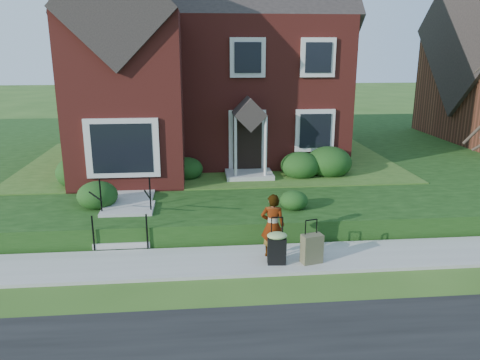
{
  "coord_description": "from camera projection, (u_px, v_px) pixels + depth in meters",
  "views": [
    {
      "loc": [
        -0.57,
        -10.1,
        4.86
      ],
      "look_at": [
        0.57,
        2.0,
        1.46
      ],
      "focal_mm": 35.0,
      "sensor_mm": 36.0,
      "label": 1
    }
  ],
  "objects": [
    {
      "name": "suitcase_olive",
      "position": [
        312.0,
        249.0,
        10.79
      ],
      "size": [
        0.53,
        0.38,
        1.04
      ],
      "rotation": [
        0.0,
        0.0,
        0.24
      ],
      "color": "brown",
      "rests_on": "sidewalk"
    },
    {
      "name": "ground",
      "position": [
        224.0,
        263.0,
        11.04
      ],
      "size": [
        120.0,
        120.0,
        0.0
      ],
      "primitive_type": "plane",
      "color": "#2D5119",
      "rests_on": "ground"
    },
    {
      "name": "main_house",
      "position": [
        203.0,
        39.0,
        18.82
      ],
      "size": [
        10.4,
        10.2,
        9.4
      ],
      "color": "maroon",
      "rests_on": "terrace"
    },
    {
      "name": "walkway",
      "position": [
        139.0,
        182.0,
        15.44
      ],
      "size": [
        1.2,
        6.0,
        0.06
      ],
      "primitive_type": "cube",
      "color": "#9E9B93",
      "rests_on": "terrace"
    },
    {
      "name": "woman",
      "position": [
        273.0,
        225.0,
        11.03
      ],
      "size": [
        0.63,
        0.48,
        1.55
      ],
      "primitive_type": "imported",
      "rotation": [
        0.0,
        0.0,
        2.94
      ],
      "color": "#999999",
      "rests_on": "sidewalk"
    },
    {
      "name": "foundation_shrubs",
      "position": [
        219.0,
        167.0,
        15.5
      ],
      "size": [
        9.97,
        4.66,
        1.11
      ],
      "color": "#163810",
      "rests_on": "terrace"
    },
    {
      "name": "sidewalk",
      "position": [
        224.0,
        261.0,
        11.03
      ],
      "size": [
        60.0,
        1.6,
        0.08
      ],
      "primitive_type": "cube",
      "color": "#9E9B93",
      "rests_on": "ground"
    },
    {
      "name": "suitcase_black",
      "position": [
        277.0,
        246.0,
        10.71
      ],
      "size": [
        0.49,
        0.42,
        1.12
      ],
      "rotation": [
        0.0,
        0.0,
        -0.08
      ],
      "color": "black",
      "rests_on": "sidewalk"
    },
    {
      "name": "terrace",
      "position": [
        295.0,
        151.0,
        21.77
      ],
      "size": [
        44.0,
        20.0,
        0.6
      ],
      "primitive_type": "cube",
      "color": "black",
      "rests_on": "ground"
    },
    {
      "name": "front_steps",
      "position": [
        126.0,
        220.0,
        12.46
      ],
      "size": [
        1.4,
        2.02,
        1.5
      ],
      "color": "#9E9B93",
      "rests_on": "ground"
    }
  ]
}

